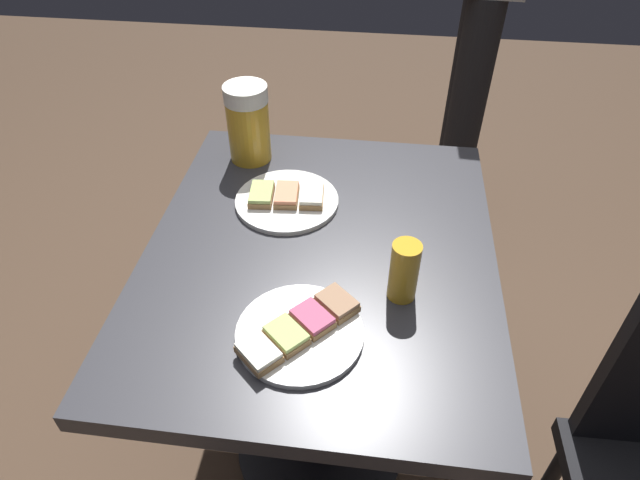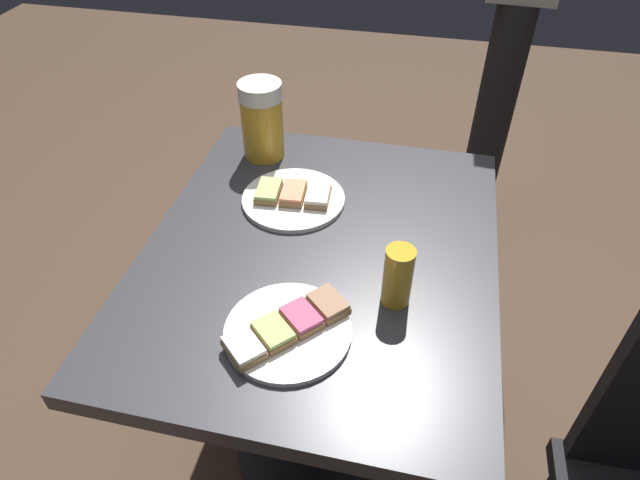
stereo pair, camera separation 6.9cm
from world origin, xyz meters
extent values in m
plane|color=#4C3828|center=(0.00, 0.00, 0.00)|extent=(6.00, 6.00, 0.00)
cylinder|color=black|center=(0.00, 0.00, 0.01)|extent=(0.44, 0.44, 0.01)
cylinder|color=black|center=(0.00, 0.00, 0.36)|extent=(0.09, 0.09, 0.69)
cube|color=#333338|center=(0.00, 0.00, 0.70)|extent=(0.78, 0.64, 0.04)
cylinder|color=white|center=(0.21, -0.01, 0.72)|extent=(0.20, 0.20, 0.01)
cube|color=#9E7547|center=(0.15, 0.05, 0.74)|extent=(0.08, 0.08, 0.01)
cube|color=#997051|center=(0.15, 0.05, 0.75)|extent=(0.07, 0.08, 0.01)
cube|color=#9E7547|center=(0.19, 0.01, 0.74)|extent=(0.08, 0.08, 0.01)
cube|color=#BC4C70|center=(0.19, 0.01, 0.75)|extent=(0.07, 0.08, 0.01)
cube|color=#9E7547|center=(0.22, -0.02, 0.74)|extent=(0.08, 0.08, 0.01)
cube|color=#ADC66B|center=(0.22, -0.02, 0.75)|extent=(0.07, 0.08, 0.01)
cube|color=#9E7547|center=(0.26, -0.06, 0.74)|extent=(0.08, 0.08, 0.01)
cube|color=white|center=(0.26, -0.06, 0.75)|extent=(0.07, 0.08, 0.01)
cylinder|color=white|center=(-0.13, -0.08, 0.72)|extent=(0.21, 0.21, 0.01)
cube|color=#9E7547|center=(-0.13, -0.03, 0.74)|extent=(0.08, 0.05, 0.01)
cube|color=white|center=(-0.13, -0.03, 0.75)|extent=(0.08, 0.05, 0.01)
cube|color=#9E7547|center=(-0.13, -0.08, 0.74)|extent=(0.08, 0.05, 0.01)
cube|color=#EA8E66|center=(-0.13, -0.08, 0.75)|extent=(0.08, 0.05, 0.01)
cube|color=#9E7547|center=(-0.12, -0.13, 0.74)|extent=(0.08, 0.05, 0.01)
cube|color=#ADC66B|center=(-0.12, -0.13, 0.75)|extent=(0.08, 0.05, 0.01)
cylinder|color=gold|center=(-0.28, -0.19, 0.79)|extent=(0.09, 0.09, 0.14)
cylinder|color=white|center=(-0.28, -0.19, 0.88)|extent=(0.09, 0.09, 0.03)
torus|color=silver|center=(-0.34, -0.19, 0.80)|extent=(0.09, 0.01, 0.09)
cylinder|color=gold|center=(0.10, 0.15, 0.77)|extent=(0.05, 0.05, 0.11)
cylinder|color=black|center=(-0.86, 0.35, 0.46)|extent=(0.11, 0.11, 0.92)
cylinder|color=black|center=(-1.08, 0.37, 0.46)|extent=(0.11, 0.11, 0.92)
camera|label=1|loc=(0.74, 0.09, 1.40)|focal=30.70mm
camera|label=2|loc=(0.73, 0.16, 1.40)|focal=30.70mm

